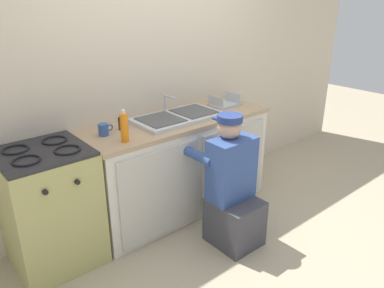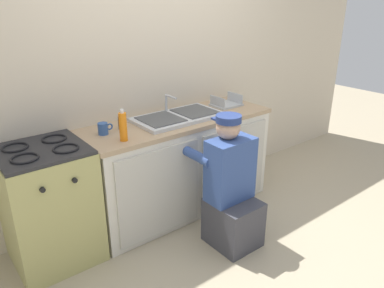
# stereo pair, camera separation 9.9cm
# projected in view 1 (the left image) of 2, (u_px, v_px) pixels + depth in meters

# --- Properties ---
(ground_plane) EXTENTS (12.00, 12.00, 0.00)m
(ground_plane) POSITION_uv_depth(u_px,v_px,m) (199.00, 220.00, 3.49)
(ground_plane) COLOR tan
(back_wall) EXTENTS (6.00, 0.10, 2.50)m
(back_wall) POSITION_uv_depth(u_px,v_px,m) (154.00, 76.00, 3.48)
(back_wall) COLOR beige
(back_wall) RESTS_ON ground_plane
(counter_cabinet) EXTENTS (1.77, 0.62, 0.88)m
(counter_cabinet) POSITION_uv_depth(u_px,v_px,m) (179.00, 167.00, 3.53)
(counter_cabinet) COLOR silver
(counter_cabinet) RESTS_ON ground_plane
(countertop) EXTENTS (1.81, 0.62, 0.04)m
(countertop) POSITION_uv_depth(u_px,v_px,m) (178.00, 121.00, 3.37)
(countertop) COLOR tan
(countertop) RESTS_ON counter_cabinet
(sink_double_basin) EXTENTS (0.80, 0.44, 0.19)m
(sink_double_basin) POSITION_uv_depth(u_px,v_px,m) (178.00, 117.00, 3.36)
(sink_double_basin) COLOR silver
(sink_double_basin) RESTS_ON countertop
(stove_range) EXTENTS (0.62, 0.62, 0.95)m
(stove_range) POSITION_uv_depth(u_px,v_px,m) (51.00, 208.00, 2.80)
(stove_range) COLOR tan
(stove_range) RESTS_ON ground_plane
(plumber_person) EXTENTS (0.42, 0.61, 1.10)m
(plumber_person) POSITION_uv_depth(u_px,v_px,m) (232.00, 192.00, 3.04)
(plumber_person) COLOR #3F3F47
(plumber_person) RESTS_ON ground_plane
(coffee_mug) EXTENTS (0.13, 0.08, 0.10)m
(coffee_mug) POSITION_uv_depth(u_px,v_px,m) (104.00, 130.00, 2.95)
(coffee_mug) COLOR #335699
(coffee_mug) RESTS_ON countertop
(spice_bottle_pepper) EXTENTS (0.04, 0.04, 0.11)m
(spice_bottle_pepper) POSITION_uv_depth(u_px,v_px,m) (121.00, 124.00, 3.08)
(spice_bottle_pepper) COLOR #513823
(spice_bottle_pepper) RESTS_ON countertop
(soap_bottle_orange) EXTENTS (0.06, 0.06, 0.25)m
(soap_bottle_orange) POSITION_uv_depth(u_px,v_px,m) (124.00, 127.00, 2.81)
(soap_bottle_orange) COLOR orange
(soap_bottle_orange) RESTS_ON countertop
(dish_rack_tray) EXTENTS (0.28, 0.22, 0.11)m
(dish_rack_tray) POSITION_uv_depth(u_px,v_px,m) (224.00, 103.00, 3.75)
(dish_rack_tray) COLOR #B2B7BC
(dish_rack_tray) RESTS_ON countertop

